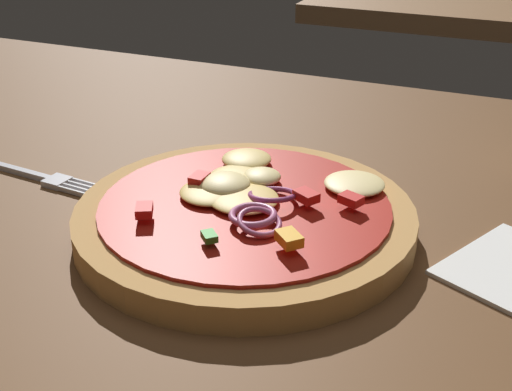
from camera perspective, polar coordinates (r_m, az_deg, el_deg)
name	(u,v)px	position (r m, az deg, el deg)	size (l,w,h in m)	color
dining_table	(253,274)	(0.48, -0.25, -6.53)	(1.44, 0.82, 0.03)	brown
pizza	(246,216)	(0.49, -0.87, -1.67)	(0.24, 0.24, 0.04)	tan
fork	(28,174)	(0.61, -18.28, 1.72)	(0.16, 0.03, 0.01)	silver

